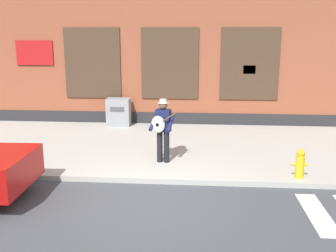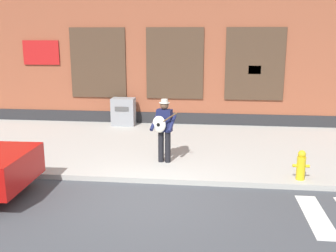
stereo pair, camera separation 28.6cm
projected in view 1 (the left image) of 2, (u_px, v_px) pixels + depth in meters
The scene contains 6 objects.
ground_plane at pixel (145, 199), 8.32m from camera, with size 160.00×160.00×0.00m, color #424449.
sidewalk at pixel (162, 147), 11.99m from camera, with size 28.00×5.87×0.13m.
building_backdrop at pixel (174, 17), 15.87m from camera, with size 28.00×4.06×8.20m.
busker at pixel (162, 127), 10.12m from camera, with size 0.72×0.62×1.67m.
utility_box at pixel (119, 112), 14.42m from camera, with size 0.85×0.54×1.01m.
fire_hydrant at pixel (300, 164), 9.12m from camera, with size 0.38×0.20×0.70m.
Camera 1 is at (1.11, -7.69, 3.39)m, focal length 42.00 mm.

